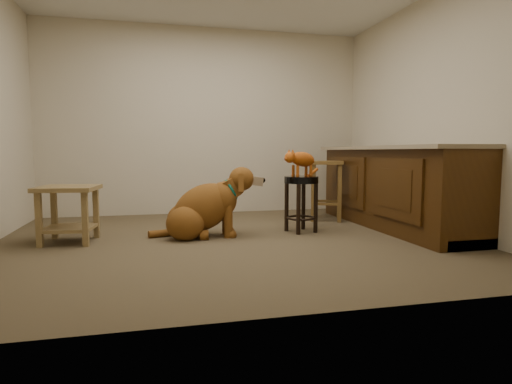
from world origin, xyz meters
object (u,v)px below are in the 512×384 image
object	(u,v)px
padded_stool	(301,193)
tabby_kitten	(300,160)
wood_stool	(326,189)
side_table	(69,205)
golden_retriever	(204,209)

from	to	relation	value
padded_stool	tabby_kitten	xyz separation A→B (m)	(-0.01, -0.00, 0.35)
wood_stool	side_table	size ratio (longest dim) A/B	1.30
padded_stool	wood_stool	distance (m)	0.91
padded_stool	tabby_kitten	size ratio (longest dim) A/B	1.27
padded_stool	wood_stool	xyz separation A→B (m)	(0.59, 0.70, -0.04)
side_table	tabby_kitten	size ratio (longest dim) A/B	1.22
padded_stool	wood_stool	bearing A→B (deg)	49.73
wood_stool	golden_retriever	distance (m)	1.80
wood_stool	tabby_kitten	distance (m)	1.00
tabby_kitten	padded_stool	bearing A→B (deg)	-5.72
golden_retriever	padded_stool	bearing A→B (deg)	5.00
side_table	tabby_kitten	bearing A→B (deg)	-0.05
padded_stool	golden_retriever	xyz separation A→B (m)	(-1.06, -0.02, -0.15)
padded_stool	wood_stool	world-z (taller)	wood_stool
padded_stool	golden_retriever	size ratio (longest dim) A/B	0.50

